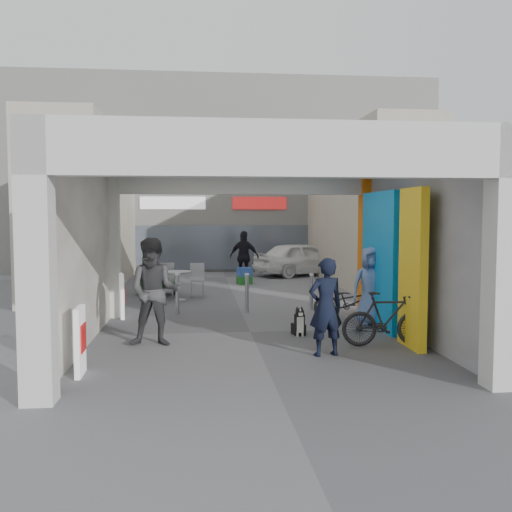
{
  "coord_description": "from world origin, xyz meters",
  "views": [
    {
      "loc": [
        -1.05,
        -11.16,
        2.33
      ],
      "look_at": [
        0.22,
        1.0,
        1.44
      ],
      "focal_mm": 40.0,
      "sensor_mm": 36.0,
      "label": 1
    }
  ],
  "objects": [
    {
      "name": "ground",
      "position": [
        0.0,
        0.0,
        0.0
      ],
      "size": [
        90.0,
        90.0,
        0.0
      ],
      "primitive_type": "plane",
      "color": "#5E5D63",
      "rests_on": "ground"
    },
    {
      "name": "arcade_canopy",
      "position": [
        0.54,
        -0.82,
        2.3
      ],
      "size": [
        6.4,
        6.45,
        6.4
      ],
      "color": "beige",
      "rests_on": "ground"
    },
    {
      "name": "far_building",
      "position": [
        -0.0,
        13.99,
        3.99
      ],
      "size": [
        18.0,
        4.08,
        8.0
      ],
      "color": "silver",
      "rests_on": "ground"
    },
    {
      "name": "plaza_bldg_left",
      "position": [
        -4.5,
        7.5,
        2.5
      ],
      "size": [
        2.0,
        9.0,
        5.0
      ],
      "primitive_type": "cube",
      "color": "#BAAF9A",
      "rests_on": "ground"
    },
    {
      "name": "plaza_bldg_right",
      "position": [
        4.5,
        7.5,
        2.5
      ],
      "size": [
        2.0,
        9.0,
        5.0
      ],
      "primitive_type": "cube",
      "color": "#BAAF9A",
      "rests_on": "ground"
    },
    {
      "name": "bollard_left",
      "position": [
        -1.52,
        2.25,
        0.47
      ],
      "size": [
        0.09,
        0.09,
        0.94
      ],
      "primitive_type": "cylinder",
      "color": "#95979D",
      "rests_on": "ground"
    },
    {
      "name": "bollard_center",
      "position": [
        0.13,
        2.24,
        0.46
      ],
      "size": [
        0.09,
        0.09,
        0.92
      ],
      "primitive_type": "cylinder",
      "color": "#95979D",
      "rests_on": "ground"
    },
    {
      "name": "bollard_right",
      "position": [
        1.73,
        2.45,
        0.44
      ],
      "size": [
        0.09,
        0.09,
        0.87
      ],
      "primitive_type": "cylinder",
      "color": "#95979D",
      "rests_on": "ground"
    },
    {
      "name": "advert_board_near",
      "position": [
        -2.75,
        -2.78,
        0.51
      ],
      "size": [
        0.11,
        0.55,
        1.0
      ],
      "rotation": [
        0.0,
        0.0,
        0.03
      ],
      "color": "white",
      "rests_on": "ground"
    },
    {
      "name": "advert_board_far",
      "position": [
        -2.75,
        1.84,
        0.51
      ],
      "size": [
        0.19,
        0.55,
        1.0
      ],
      "rotation": [
        0.0,
        0.0,
        0.2
      ],
      "color": "white",
      "rests_on": "ground"
    },
    {
      "name": "cafe_set",
      "position": [
        -1.71,
        4.69,
        0.34
      ],
      "size": [
        1.58,
        1.28,
        0.96
      ],
      "rotation": [
        0.0,
        0.0,
        0.33
      ],
      "color": "#95959A",
      "rests_on": "ground"
    },
    {
      "name": "produce_stand",
      "position": [
        -2.21,
        5.61,
        0.32
      ],
      "size": [
        1.22,
        0.66,
        0.81
      ],
      "rotation": [
        0.0,
        0.0,
        0.31
      ],
      "color": "black",
      "rests_on": "ground"
    },
    {
      "name": "crate_stack",
      "position": [
        0.53,
        7.79,
        0.28
      ],
      "size": [
        0.54,
        0.47,
        0.56
      ],
      "rotation": [
        0.0,
        0.0,
        0.32
      ],
      "color": "#1A5B1A",
      "rests_on": "ground"
    },
    {
      "name": "border_collie",
      "position": [
        0.91,
        -0.42,
        0.23
      ],
      "size": [
        0.21,
        0.42,
        0.57
      ],
      "rotation": [
        0.0,
        0.0,
        0.2
      ],
      "color": "black",
      "rests_on": "ground"
    },
    {
      "name": "man_with_dog",
      "position": [
        1.06,
        -2.03,
        0.81
      ],
      "size": [
        0.66,
        0.49,
        1.63
      ],
      "primitive_type": "imported",
      "rotation": [
        0.0,
        0.0,
        3.33
      ],
      "color": "black",
      "rests_on": "ground"
    },
    {
      "name": "man_back_turned",
      "position": [
        -1.81,
        -0.98,
        0.96
      ],
      "size": [
        0.99,
        0.8,
        1.93
      ],
      "primitive_type": "imported",
      "rotation": [
        0.0,
        0.0,
        -0.08
      ],
      "color": "#38383B",
      "rests_on": "ground"
    },
    {
      "name": "man_elderly",
      "position": [
        2.59,
        0.45,
        0.83
      ],
      "size": [
        0.82,
        0.54,
        1.66
      ],
      "primitive_type": "imported",
      "rotation": [
        0.0,
        0.0,
        0.01
      ],
      "color": "#5B7AB1",
      "rests_on": "ground"
    },
    {
      "name": "man_crates",
      "position": [
        0.57,
        8.33,
        0.89
      ],
      "size": [
        1.13,
        0.8,
        1.77
      ],
      "primitive_type": "imported",
      "rotation": [
        0.0,
        0.0,
        2.75
      ],
      "color": "black",
      "rests_on": "ground"
    },
    {
      "name": "bicycle_front",
      "position": [
        2.3,
        0.78,
        0.45
      ],
      "size": [
        1.8,
        1.19,
        0.89
      ],
      "primitive_type": "imported",
      "rotation": [
        0.0,
        0.0,
        1.19
      ],
      "color": "black",
      "rests_on": "ground"
    },
    {
      "name": "bicycle_rear",
      "position": [
        2.3,
        -1.46,
        0.49
      ],
      "size": [
        1.63,
        0.51,
        0.97
      ],
      "primitive_type": "imported",
      "rotation": [
        0.0,
        0.0,
        1.54
      ],
      "color": "black",
      "rests_on": "ground"
    },
    {
      "name": "white_van",
      "position": [
        2.97,
        10.34,
        0.65
      ],
      "size": [
        4.09,
        2.83,
        1.29
      ],
      "primitive_type": "imported",
      "rotation": [
        0.0,
        0.0,
        1.95
      ],
      "color": "white",
      "rests_on": "ground"
    }
  ]
}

